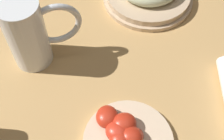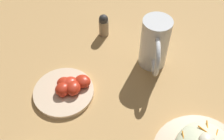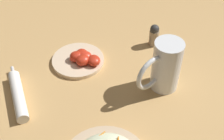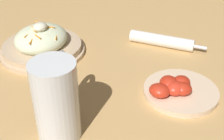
% 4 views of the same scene
% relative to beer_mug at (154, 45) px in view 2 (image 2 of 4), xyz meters
% --- Properties ---
extents(ground_plane, '(1.43, 1.43, 0.00)m').
position_rel_beer_mug_xyz_m(ground_plane, '(0.19, -0.07, -0.08)').
color(ground_plane, tan).
extents(beer_mug, '(0.16, 0.09, 0.17)m').
position_rel_beer_mug_xyz_m(beer_mug, '(0.00, 0.00, 0.00)').
color(beer_mug, white).
rests_on(beer_mug, ground_plane).
extents(tomato_plate, '(0.17, 0.17, 0.05)m').
position_rel_beer_mug_xyz_m(tomato_plate, '(0.20, -0.20, -0.06)').
color(tomato_plate, beige).
rests_on(tomato_plate, ground_plane).
extents(salt_shaker, '(0.03, 0.03, 0.08)m').
position_rel_beer_mug_xyz_m(salt_shaker, '(-0.07, -0.19, -0.04)').
color(salt_shaker, gray).
rests_on(salt_shaker, ground_plane).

